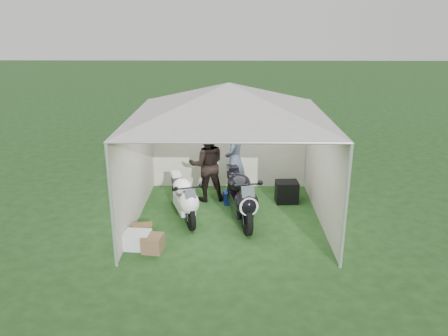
{
  "coord_description": "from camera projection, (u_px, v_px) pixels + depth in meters",
  "views": [
    {
      "loc": [
        0.03,
        -8.82,
        4.19
      ],
      "look_at": [
        -0.11,
        0.35,
        1.07
      ],
      "focal_mm": 35.0,
      "sensor_mm": 36.0,
      "label": 1
    }
  ],
  "objects": [
    {
      "name": "person_blue_jacket",
      "position": [
        235.0,
        161.0,
        10.42
      ],
      "size": [
        0.66,
        0.83,
        1.99
      ],
      "primitive_type": "imported",
      "rotation": [
        0.0,
        0.0,
        -1.85
      ],
      "color": "#505B74",
      "rests_on": "ground"
    },
    {
      "name": "ground",
      "position": [
        228.0,
        218.0,
        9.7
      ],
      "size": [
        80.0,
        80.0,
        0.0
      ],
      "primitive_type": "plane",
      "color": "#1B4016",
      "rests_on": "ground"
    },
    {
      "name": "equipment_box",
      "position": [
        287.0,
        192.0,
        10.5
      ],
      "size": [
        0.55,
        0.45,
        0.52
      ],
      "primitive_type": "cube",
      "rotation": [
        0.0,
        0.0,
        0.06
      ],
      "color": "black",
      "rests_on": "ground"
    },
    {
      "name": "motorcycle_white",
      "position": [
        184.0,
        198.0,
        9.52
      ],
      "size": [
        0.84,
        1.78,
        0.91
      ],
      "rotation": [
        0.0,
        0.0,
        0.33
      ],
      "color": "black",
      "rests_on": "ground"
    },
    {
      "name": "crate_1",
      "position": [
        153.0,
        243.0,
        8.28
      ],
      "size": [
        0.42,
        0.42,
        0.33
      ],
      "primitive_type": "cube",
      "rotation": [
        0.0,
        0.0,
        -0.15
      ],
      "color": "brown",
      "rests_on": "ground"
    },
    {
      "name": "person_dark_jacket",
      "position": [
        207.0,
        165.0,
        10.46
      ],
      "size": [
        0.97,
        0.81,
        1.8
      ],
      "primitive_type": "imported",
      "rotation": [
        0.0,
        0.0,
        3.3
      ],
      "color": "black",
      "rests_on": "ground"
    },
    {
      "name": "motorcycle_black",
      "position": [
        241.0,
        196.0,
        9.39
      ],
      "size": [
        0.72,
        2.14,
        1.06
      ],
      "rotation": [
        0.0,
        0.0,
        0.19
      ],
      "color": "black",
      "rests_on": "ground"
    },
    {
      "name": "crate_2",
      "position": [
        138.0,
        242.0,
        8.45
      ],
      "size": [
        0.33,
        0.29,
        0.22
      ],
      "primitive_type": "cube",
      "rotation": [
        0.0,
        0.0,
        -0.12
      ],
      "color": "silver",
      "rests_on": "ground"
    },
    {
      "name": "crate_3",
      "position": [
        142.0,
        231.0,
        8.83
      ],
      "size": [
        0.45,
        0.35,
        0.27
      ],
      "primitive_type": "cube",
      "rotation": [
        0.0,
        0.0,
        0.16
      ],
      "color": "brown",
      "rests_on": "ground"
    },
    {
      "name": "paddock_stand",
      "position": [
        232.0,
        198.0,
        10.45
      ],
      "size": [
        0.45,
        0.32,
        0.3
      ],
      "primitive_type": "cube",
      "rotation": [
        0.0,
        0.0,
        0.19
      ],
      "color": "blue",
      "rests_on": "ground"
    },
    {
      "name": "crate_0",
      "position": [
        138.0,
        240.0,
        8.41
      ],
      "size": [
        0.52,
        0.42,
        0.33
      ],
      "primitive_type": "cube",
      "rotation": [
        0.0,
        0.0,
        -0.09
      ],
      "color": "white",
      "rests_on": "ground"
    },
    {
      "name": "canopy_tent",
      "position": [
        229.0,
        103.0,
        8.9
      ],
      "size": [
        5.66,
        5.66,
        3.0
      ],
      "color": "silver",
      "rests_on": "ground"
    }
  ]
}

